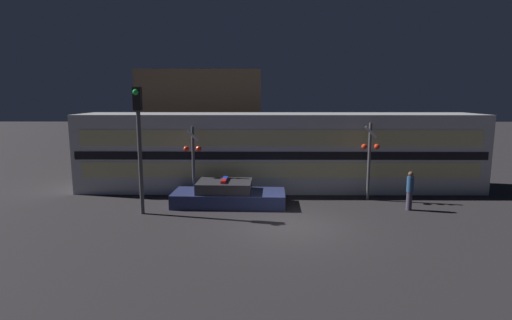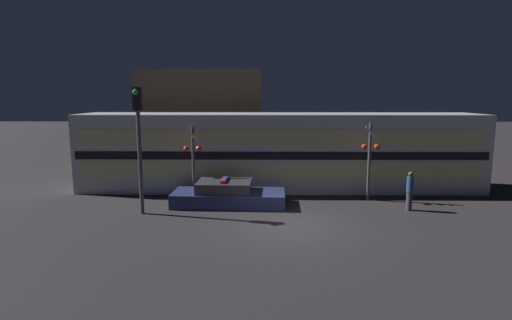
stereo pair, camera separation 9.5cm
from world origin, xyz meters
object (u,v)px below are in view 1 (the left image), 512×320
at_px(pedestrian, 410,190).
at_px(traffic_light_corner, 139,134).
at_px(police_car, 228,195).
at_px(crossing_signal_near, 370,156).
at_px(train, 279,151).

xyz_separation_m(pedestrian, traffic_light_corner, (-11.05, -0.64, 2.42)).
height_order(police_car, crossing_signal_near, crossing_signal_near).
bearing_deg(crossing_signal_near, police_car, -172.08).
height_order(police_car, pedestrian, pedestrian).
height_order(crossing_signal_near, traffic_light_corner, traffic_light_corner).
bearing_deg(traffic_light_corner, crossing_signal_near, 12.95).
xyz_separation_m(train, police_car, (-2.38, -3.34, -1.49)).
distance_m(police_car, pedestrian, 7.71).
bearing_deg(pedestrian, train, 142.48).
bearing_deg(police_car, train, 56.58).
height_order(train, traffic_light_corner, traffic_light_corner).
xyz_separation_m(police_car, crossing_signal_near, (6.37, 0.89, 1.61)).
xyz_separation_m(police_car, traffic_light_corner, (-3.39, -1.36, 2.83)).
distance_m(train, pedestrian, 6.75).
xyz_separation_m(train, pedestrian, (5.28, -4.06, -1.08)).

